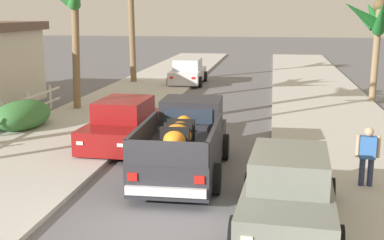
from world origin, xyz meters
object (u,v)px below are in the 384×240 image
(car_left_near, at_px, (288,192))
(car_right_near, at_px, (188,72))
(hedge_bush, at_px, (23,115))
(car_left_mid, at_px, (124,124))
(pedestrian, at_px, (367,154))
(palm_tree_left_back, at_px, (380,17))
(pickup_truck, at_px, (185,143))

(car_left_near, height_order, car_right_near, same)
(car_right_near, height_order, hedge_bush, car_right_near)
(car_left_mid, bearing_deg, pedestrian, -23.70)
(car_left_near, distance_m, car_left_mid, 7.50)
(car_right_near, relative_size, palm_tree_left_back, 0.86)
(car_left_mid, height_order, pedestrian, pedestrian)
(car_left_near, height_order, pedestrian, pedestrian)
(car_right_near, bearing_deg, hedge_bush, -107.53)
(car_left_near, xyz_separation_m, hedge_bush, (-9.52, 7.04, -0.16))
(pedestrian, bearing_deg, car_left_near, -129.70)
(pedestrian, bearing_deg, car_right_near, 112.90)
(pickup_truck, bearing_deg, pedestrian, -8.70)
(car_left_near, xyz_separation_m, car_left_mid, (-5.14, 5.46, 0.00))
(pickup_truck, distance_m, hedge_bush, 7.91)
(car_left_mid, height_order, palm_tree_left_back, palm_tree_left_back)
(car_left_near, bearing_deg, pickup_truck, 131.32)
(car_right_near, xyz_separation_m, palm_tree_left_back, (9.87, -5.31, 3.34))
(pickup_truck, relative_size, palm_tree_left_back, 1.06)
(car_left_mid, distance_m, hedge_bush, 4.66)
(car_left_mid, distance_m, pedestrian, 7.74)
(hedge_bush, relative_size, pedestrian, 1.76)
(car_right_near, distance_m, palm_tree_left_back, 11.70)
(hedge_bush, bearing_deg, car_right_near, 72.47)
(car_right_near, relative_size, pedestrian, 2.69)
(car_left_near, relative_size, car_right_near, 1.01)
(palm_tree_left_back, bearing_deg, car_left_mid, -136.31)
(pickup_truck, xyz_separation_m, car_right_near, (-2.77, 16.83, -0.10))
(hedge_bush, bearing_deg, pedestrian, -22.24)
(pickup_truck, distance_m, car_left_near, 4.08)
(palm_tree_left_back, height_order, hedge_bush, palm_tree_left_back)
(car_left_mid, bearing_deg, pickup_truck, -44.46)
(car_left_near, relative_size, pedestrian, 2.73)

